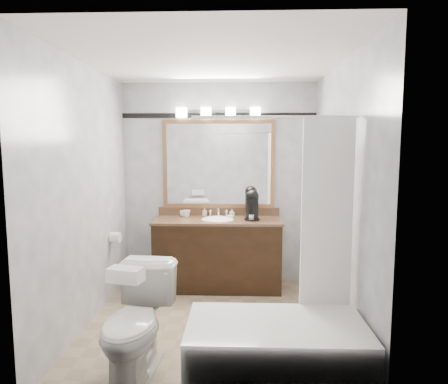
% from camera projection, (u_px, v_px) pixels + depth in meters
% --- Properties ---
extents(room, '(2.42, 2.62, 2.52)m').
position_uv_depth(room, '(212.00, 197.00, 3.74)').
color(room, gray).
rests_on(room, ground).
extents(vanity, '(1.53, 0.58, 0.97)m').
position_uv_depth(vanity, '(218.00, 252.00, 4.84)').
color(vanity, black).
rests_on(vanity, ground).
extents(mirror, '(1.40, 0.04, 1.10)m').
position_uv_depth(mirror, '(219.00, 164.00, 4.98)').
color(mirror, '#916641').
rests_on(mirror, room).
extents(vanity_light_bar, '(1.02, 0.14, 0.12)m').
position_uv_depth(vanity_light_bar, '(218.00, 112.00, 4.85)').
color(vanity_light_bar, silver).
rests_on(vanity_light_bar, room).
extents(accent_stripe, '(2.40, 0.01, 0.06)m').
position_uv_depth(accent_stripe, '(219.00, 115.00, 4.92)').
color(accent_stripe, black).
rests_on(accent_stripe, room).
extents(bathtub, '(1.30, 0.75, 1.96)m').
position_uv_depth(bathtub, '(279.00, 343.00, 2.93)').
color(bathtub, white).
rests_on(bathtub, ground).
extents(tp_roll, '(0.11, 0.12, 0.12)m').
position_uv_depth(tp_roll, '(115.00, 237.00, 4.50)').
color(tp_roll, white).
rests_on(tp_roll, room).
extents(toilet, '(0.52, 0.84, 0.82)m').
position_uv_depth(toilet, '(136.00, 323.00, 2.98)').
color(toilet, white).
rests_on(toilet, ground).
extents(tissue_box, '(0.26, 0.18, 0.10)m').
position_uv_depth(tissue_box, '(126.00, 275.00, 2.69)').
color(tissue_box, white).
rests_on(tissue_box, toilet).
extents(coffee_maker, '(0.18, 0.23, 0.36)m').
position_uv_depth(coffee_maker, '(252.00, 204.00, 4.77)').
color(coffee_maker, black).
rests_on(coffee_maker, vanity).
extents(cup_left, '(0.12, 0.12, 0.07)m').
position_uv_depth(cup_left, '(184.00, 214.00, 4.97)').
color(cup_left, white).
rests_on(cup_left, vanity).
extents(cup_right, '(0.11, 0.11, 0.09)m').
position_uv_depth(cup_right, '(187.00, 214.00, 4.93)').
color(cup_right, white).
rests_on(cup_right, vanity).
extents(soap_bottle_a, '(0.06, 0.06, 0.10)m').
position_uv_depth(soap_bottle_a, '(205.00, 212.00, 5.01)').
color(soap_bottle_a, white).
rests_on(soap_bottle_a, vanity).
extents(soap_bottle_b, '(0.07, 0.07, 0.09)m').
position_uv_depth(soap_bottle_b, '(232.00, 213.00, 4.99)').
color(soap_bottle_b, white).
rests_on(soap_bottle_b, vanity).
extents(soap_bar, '(0.10, 0.08, 0.03)m').
position_uv_depth(soap_bar, '(231.00, 216.00, 4.90)').
color(soap_bar, beige).
rests_on(soap_bar, vanity).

